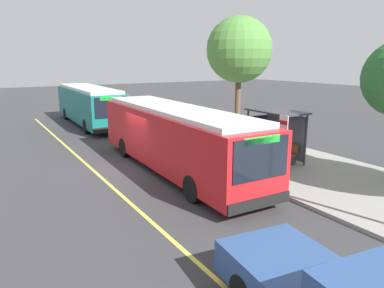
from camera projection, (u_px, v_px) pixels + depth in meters
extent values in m
plane|color=#38383A|center=(142.00, 166.00, 17.16)|extent=(120.00, 120.00, 0.00)
cube|color=gray|center=(241.00, 149.00, 20.17)|extent=(44.00, 6.40, 0.15)
cube|color=#E0D64C|center=(97.00, 174.00, 16.05)|extent=(36.00, 0.14, 0.01)
cube|color=red|center=(174.00, 138.00, 16.14)|extent=(11.81, 2.82, 2.40)
cube|color=silver|center=(174.00, 109.00, 15.85)|extent=(10.86, 2.54, 0.20)
cube|color=black|center=(261.00, 159.00, 11.07)|extent=(0.09, 2.17, 1.34)
cube|color=black|center=(199.00, 129.00, 16.70)|extent=(10.34, 0.28, 1.06)
cube|color=white|center=(199.00, 155.00, 16.99)|extent=(11.16, 0.28, 0.28)
cube|color=#26D83F|center=(262.00, 140.00, 10.93)|extent=(0.06, 1.40, 0.24)
cube|color=black|center=(260.00, 203.00, 11.39)|extent=(0.14, 2.50, 0.36)
cylinder|color=black|center=(244.00, 178.00, 13.87)|extent=(1.01, 0.30, 1.00)
cylinder|color=black|center=(193.00, 189.00, 12.75)|extent=(1.01, 0.30, 1.00)
cylinder|color=black|center=(164.00, 143.00, 19.92)|extent=(1.01, 0.30, 1.00)
cylinder|color=black|center=(124.00, 147.00, 18.80)|extent=(1.01, 0.30, 1.00)
cube|color=#146B66|center=(89.00, 105.00, 28.08)|extent=(11.35, 2.78, 2.40)
cube|color=silver|center=(88.00, 88.00, 27.79)|extent=(10.44, 2.51, 0.20)
cube|color=black|center=(111.00, 107.00, 23.21)|extent=(0.08, 2.17, 1.34)
cube|color=black|center=(105.00, 100.00, 28.65)|extent=(9.94, 0.24, 1.06)
cube|color=silver|center=(106.00, 116.00, 28.94)|extent=(10.73, 0.25, 0.28)
cube|color=#26D83F|center=(111.00, 98.00, 23.07)|extent=(0.06, 1.40, 0.24)
cube|color=black|center=(112.00, 129.00, 23.53)|extent=(0.13, 2.50, 0.36)
cylinder|color=black|center=(119.00, 123.00, 25.93)|extent=(1.01, 0.30, 1.00)
cylinder|color=black|center=(86.00, 126.00, 24.81)|extent=(1.01, 0.30, 1.00)
cylinder|color=black|center=(93.00, 112.00, 31.74)|extent=(1.01, 0.30, 1.00)
cylinder|color=black|center=(66.00, 114.00, 30.62)|extent=(1.01, 0.30, 1.00)
cylinder|color=black|center=(313.00, 271.00, 7.96)|extent=(0.78, 0.33, 0.76)
cylinder|color=#333338|center=(306.00, 140.00, 16.58)|extent=(0.10, 0.10, 2.40)
cylinder|color=#333338|center=(285.00, 143.00, 15.93)|extent=(0.10, 0.10, 2.40)
cylinder|color=#333338|center=(267.00, 131.00, 18.75)|extent=(0.10, 0.10, 2.40)
cylinder|color=#333338|center=(247.00, 134.00, 18.09)|extent=(0.10, 0.10, 2.40)
cube|color=#333338|center=(277.00, 111.00, 17.06)|extent=(2.90, 1.60, 0.08)
cube|color=#4C606B|center=(285.00, 135.00, 17.67)|extent=(2.47, 0.04, 2.16)
cube|color=navy|center=(257.00, 133.00, 18.43)|extent=(0.06, 1.11, 1.82)
cube|color=brown|center=(281.00, 152.00, 17.39)|extent=(1.60, 0.44, 0.06)
cube|color=brown|center=(285.00, 146.00, 17.45)|extent=(1.60, 0.05, 0.44)
cube|color=#333338|center=(271.00, 154.00, 18.04)|extent=(0.08, 0.40, 0.45)
cube|color=#333338|center=(292.00, 160.00, 16.84)|extent=(0.08, 0.40, 0.45)
cylinder|color=#333338|center=(282.00, 151.00, 13.85)|extent=(0.07, 0.07, 2.80)
cube|color=white|center=(284.00, 123.00, 13.59)|extent=(0.44, 0.03, 0.56)
cube|color=red|center=(283.00, 123.00, 13.58)|extent=(0.40, 0.01, 0.16)
cylinder|color=#282D47|center=(253.00, 152.00, 17.60)|extent=(0.14, 0.14, 0.85)
cylinder|color=#282D47|center=(250.00, 152.00, 17.51)|extent=(0.14, 0.14, 0.85)
cube|color=#338C4C|center=(252.00, 137.00, 17.38)|extent=(0.24, 0.40, 0.62)
sphere|color=tan|center=(252.00, 129.00, 17.29)|extent=(0.22, 0.22, 0.22)
cylinder|color=brown|center=(238.00, 106.00, 22.61)|extent=(0.36, 0.36, 3.93)
sphere|color=#4C8438|center=(239.00, 50.00, 21.83)|extent=(4.01, 4.01, 4.01)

